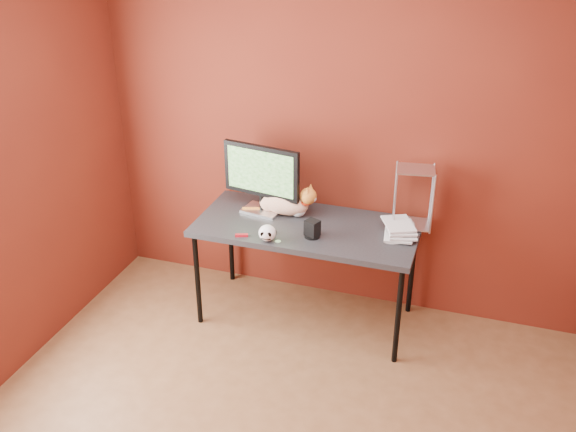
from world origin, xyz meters
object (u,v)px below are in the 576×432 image
(desk, at_px, (307,231))
(speaker, at_px, (312,229))
(monitor, at_px, (261,176))
(cat, at_px, (285,202))
(book_stack, at_px, (392,166))
(skull_mug, at_px, (267,233))

(desk, xyz_separation_m, speaker, (0.08, -0.15, 0.11))
(monitor, bearing_deg, cat, 16.93)
(monitor, xyz_separation_m, book_stack, (0.90, -0.06, 0.21))
(monitor, height_order, skull_mug, monitor)
(speaker, bearing_deg, cat, 158.02)
(cat, xyz_separation_m, skull_mug, (0.02, -0.41, -0.03))
(cat, relative_size, book_stack, 0.55)
(speaker, bearing_deg, desk, 140.30)
(cat, bearing_deg, monitor, -166.16)
(cat, xyz_separation_m, speaker, (0.28, -0.27, -0.03))
(desk, bearing_deg, cat, 149.01)
(monitor, height_order, book_stack, book_stack)
(cat, xyz_separation_m, book_stack, (0.73, -0.09, 0.40))
(skull_mug, height_order, speaker, speaker)
(monitor, relative_size, skull_mug, 4.96)
(monitor, bearing_deg, desk, -5.88)
(book_stack, bearing_deg, speaker, -158.07)
(skull_mug, distance_m, speaker, 0.30)
(skull_mug, bearing_deg, cat, 83.59)
(cat, relative_size, skull_mug, 4.66)
(cat, bearing_deg, desk, -24.91)
(monitor, distance_m, skull_mug, 0.48)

